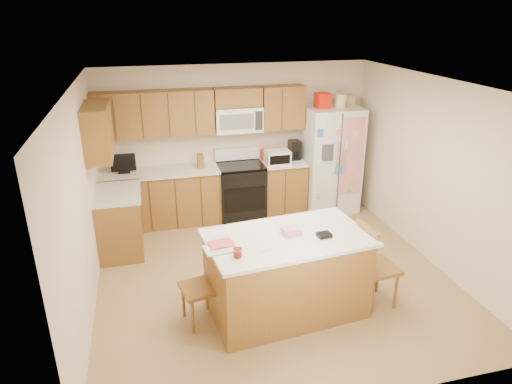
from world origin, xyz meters
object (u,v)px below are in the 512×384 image
object	(u,v)px
island	(286,274)
windsor_chair_right	(375,267)
windsor_chair_left	(202,287)
refrigerator	(330,158)
windsor_chair_back	(266,250)
stove	(241,189)

from	to	relation	value
island	windsor_chair_right	size ratio (longest dim) A/B	1.80
windsor_chair_left	windsor_chair_right	distance (m)	2.03
island	windsor_chair_left	xyz separation A→B (m)	(-0.97, 0.05, -0.05)
island	windsor_chair_right	distance (m)	1.06
refrigerator	windsor_chair_back	bearing A→B (deg)	-130.60
stove	windsor_chair_right	bearing A→B (deg)	-70.96
windsor_chair_back	windsor_chair_left	bearing A→B (deg)	-144.48
stove	refrigerator	xyz separation A→B (m)	(1.57, -0.06, 0.45)
stove	island	world-z (taller)	stove
windsor_chair_back	stove	bearing A→B (deg)	86.65
windsor_chair_back	refrigerator	bearing A→B (deg)	49.40
island	windsor_chair_right	bearing A→B (deg)	-6.30
stove	windsor_chair_left	bearing A→B (deg)	-111.07
windsor_chair_back	windsor_chair_right	world-z (taller)	windsor_chair_right
windsor_chair_left	windsor_chair_back	size ratio (longest dim) A/B	1.05
refrigerator	windsor_chair_left	size ratio (longest dim) A/B	2.16
windsor_chair_right	windsor_chair_left	bearing A→B (deg)	175.27
refrigerator	windsor_chair_left	world-z (taller)	refrigerator
windsor_chair_right	windsor_chair_back	bearing A→B (deg)	143.36
island	stove	bearing A→B (deg)	88.58
stove	windsor_chair_back	distance (m)	2.04
windsor_chair_right	refrigerator	bearing A→B (deg)	78.18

